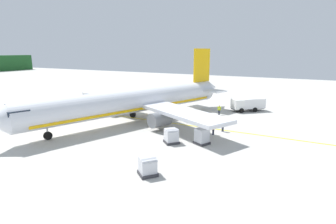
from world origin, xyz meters
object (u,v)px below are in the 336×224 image
cargo_container_mid (148,166)px  cargo_container_near (202,136)px  crew_loader_right (223,124)px  service_truck_fuel (248,104)px  crew_marshaller (219,109)px  crew_loader_left (213,128)px  airliner_foreground (136,101)px  cargo_container_far (171,136)px

cargo_container_mid → cargo_container_near: bearing=-8.2°
crew_loader_right → service_truck_fuel: bearing=-2.0°
cargo_container_near → crew_loader_right: cargo_container_near is taller
crew_marshaller → crew_loader_left: (-12.00, -2.79, -0.11)m
cargo_container_near → crew_loader_right: (6.43, -0.86, 0.04)m
cargo_container_mid → crew_loader_right: size_ratio=1.31×
service_truck_fuel → crew_loader_right: service_truck_fuel is taller
cargo_container_mid → crew_loader_right: (16.85, -2.35, 0.18)m
cargo_container_near → crew_marshaller: cargo_container_near is taller
airliner_foreground → cargo_container_mid: size_ratio=17.27×
crew_marshaller → cargo_container_near: bearing=-170.7°
cargo_container_far → crew_loader_right: cargo_container_far is taller
airliner_foreground → crew_marshaller: bearing=-45.3°
service_truck_fuel → crew_loader_right: (-15.40, 0.54, -0.40)m
crew_loader_left → crew_loader_right: (2.22, -0.71, 0.11)m
airliner_foreground → service_truck_fuel: bearing=-42.3°
cargo_container_far → crew_loader_right: 9.01m
airliner_foreground → crew_loader_right: (0.93, -14.31, -2.34)m
cargo_container_near → crew_marshaller: size_ratio=1.22×
crew_loader_left → crew_loader_right: size_ratio=0.91×
service_truck_fuel → cargo_container_near: size_ratio=2.86×
cargo_container_near → crew_loader_right: 6.48m
cargo_container_near → crew_loader_left: 4.21m
crew_loader_left → cargo_container_far: bearing=147.0°
airliner_foreground → cargo_container_mid: bearing=-143.1°
airliner_foreground → crew_loader_left: bearing=-95.4°
service_truck_fuel → cargo_container_near: bearing=176.3°
cargo_container_mid → cargo_container_far: bearing=12.7°
crew_marshaller → cargo_container_mid: bearing=-177.5°
crew_loader_right → cargo_container_mid: bearing=172.1°
crew_marshaller → service_truck_fuel: bearing=-35.7°
service_truck_fuel → cargo_container_mid: (-32.25, 2.89, -0.57)m
cargo_container_mid → crew_marshaller: size_ratio=1.31×
cargo_container_far → crew_marshaller: size_ratio=1.35×
service_truck_fuel → crew_loader_left: (-17.62, 1.25, -0.50)m
airliner_foreground → cargo_container_near: 14.72m
airliner_foreground → crew_loader_left: (-1.29, -13.61, -2.45)m
cargo_container_near → cargo_container_far: cargo_container_near is taller
airliner_foreground → crew_loader_left: airliner_foreground is taller
cargo_container_mid → crew_loader_left: cargo_container_mid is taller
service_truck_fuel → crew_marshaller: bearing=144.3°
airliner_foreground → cargo_container_near: airliner_foreground is taller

